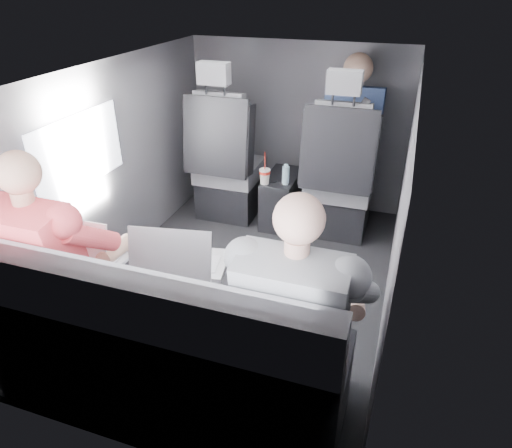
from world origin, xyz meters
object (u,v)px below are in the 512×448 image
(front_seat_left, at_px, (227,171))
(laptop_white, at_px, (90,249))
(front_seat_right, at_px, (339,185))
(laptop_silver, at_px, (182,260))
(soda_cup, at_px, (265,176))
(passenger_rear_right, at_px, (300,318))
(center_console, at_px, (282,199))
(rear_bench, at_px, (162,358))
(passenger_front_right, at_px, (352,129))
(laptop_black, at_px, (303,286))
(water_bottle, at_px, (286,175))
(passenger_rear_left, at_px, (63,266))

(front_seat_left, height_order, laptop_white, front_seat_left)
(front_seat_right, bearing_deg, laptop_silver, -106.32)
(soda_cup, height_order, passenger_rear_right, passenger_rear_right)
(center_console, relative_size, rear_bench, 0.30)
(rear_bench, bearing_deg, soda_cup, 92.77)
(passenger_front_right, bearing_deg, soda_cup, -144.12)
(rear_bench, xyz_separation_m, laptop_white, (-0.48, 0.24, 0.33))
(rear_bench, height_order, laptop_white, rear_bench)
(laptop_black, distance_m, passenger_rear_right, 0.19)
(water_bottle, relative_size, laptop_silver, 0.38)
(passenger_rear_left, bearing_deg, laptop_silver, 21.42)
(front_seat_right, distance_m, passenger_rear_right, 1.82)
(rear_bench, xyz_separation_m, passenger_rear_left, (-0.53, 0.10, 0.32))
(rear_bench, bearing_deg, passenger_front_right, 77.59)
(front_seat_right, distance_m, laptop_white, 1.92)
(front_seat_right, height_order, passenger_front_right, passenger_front_right)
(water_bottle, bearing_deg, center_console, 114.94)
(laptop_black, xyz_separation_m, passenger_front_right, (-0.08, 1.88, 0.12))
(soda_cup, distance_m, passenger_rear_left, 1.72)
(front_seat_left, height_order, laptop_black, front_seat_left)
(front_seat_left, relative_size, center_console, 2.64)
(water_bottle, bearing_deg, laptop_black, -72.10)
(front_seat_right, xyz_separation_m, rear_bench, (-0.45, -1.90, -0.09))
(laptop_silver, height_order, passenger_front_right, passenger_front_right)
(passenger_front_right, bearing_deg, rear_bench, -102.41)
(laptop_white, xyz_separation_m, passenger_rear_right, (1.07, -0.14, -0.02))
(rear_bench, relative_size, passenger_rear_left, 1.32)
(front_seat_left, distance_m, center_console, 0.49)
(passenger_rear_left, bearing_deg, water_bottle, 70.85)
(laptop_white, height_order, laptop_black, laptop_black)
(laptop_silver, distance_m, passenger_rear_right, 0.64)
(laptop_white, distance_m, laptop_black, 1.04)
(front_seat_left, relative_size, front_seat_right, 1.00)
(laptop_silver, height_order, passenger_rear_left, passenger_rear_left)
(passenger_rear_right, bearing_deg, laptop_white, 172.27)
(laptop_black, bearing_deg, center_console, 108.52)
(water_bottle, xyz_separation_m, passenger_front_right, (0.41, 0.36, 0.29))
(front_seat_left, relative_size, passenger_rear_right, 1.06)
(soda_cup, bearing_deg, water_bottle, 17.11)
(water_bottle, distance_m, passenger_rear_left, 1.81)
(front_seat_left, distance_m, laptop_white, 1.68)
(laptop_white, bearing_deg, passenger_rear_left, -107.57)
(water_bottle, bearing_deg, front_seat_right, 14.71)
(laptop_black, bearing_deg, laptop_white, -177.69)
(rear_bench, bearing_deg, center_console, 90.00)
(laptop_black, height_order, passenger_rear_left, passenger_rear_left)
(passenger_rear_right, xyz_separation_m, passenger_front_right, (-0.11, 2.06, 0.14))
(soda_cup, relative_size, water_bottle, 1.61)
(front_seat_left, distance_m, water_bottle, 0.53)
(rear_bench, relative_size, soda_cup, 6.33)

